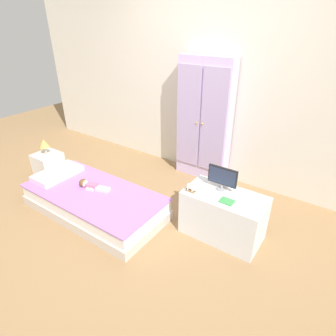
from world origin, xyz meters
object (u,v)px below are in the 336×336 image
at_px(doll, 89,185).
at_px(book_green, 227,201).
at_px(nightstand, 49,166).
at_px(wardrobe, 204,121).
at_px(bed, 95,201).
at_px(tv_stand, 223,215).
at_px(rocking_horse_toy, 191,186).
at_px(table_lamp, 44,144).
at_px(tv_monitor, 222,177).

xyz_separation_m(doll, book_green, (1.56, 0.34, 0.19)).
relative_size(nightstand, wardrobe, 0.23).
bearing_deg(nightstand, wardrobe, 37.66).
xyz_separation_m(bed, tv_stand, (1.40, 0.47, 0.11)).
bearing_deg(rocking_horse_toy, wardrobe, 113.26).
distance_m(bed, nightstand, 1.11).
bearing_deg(doll, book_green, 12.22).
height_order(doll, table_lamp, table_lamp).
relative_size(bed, nightstand, 4.36).
relative_size(bed, table_lamp, 7.91).
bearing_deg(wardrobe, book_green, -52.18).
relative_size(nightstand, book_green, 3.00).
height_order(doll, wardrobe, wardrobe).
distance_m(nightstand, rocking_horse_toy, 2.23).
relative_size(wardrobe, rocking_horse_toy, 12.94).
bearing_deg(rocking_horse_toy, bed, -162.85).
relative_size(wardrobe, tv_stand, 2.04).
xyz_separation_m(doll, table_lamp, (-0.99, 0.14, 0.22)).
distance_m(tv_stand, tv_monitor, 0.40).
xyz_separation_m(nightstand, rocking_horse_toy, (2.19, 0.16, 0.36)).
relative_size(wardrobe, tv_monitor, 5.41).
height_order(doll, tv_stand, tv_stand).
distance_m(doll, tv_monitor, 1.55).
distance_m(rocking_horse_toy, book_green, 0.37).
bearing_deg(tv_monitor, book_green, -50.83).
distance_m(table_lamp, tv_monitor, 2.45).
height_order(wardrobe, tv_stand, wardrobe).
relative_size(tv_stand, book_green, 6.26).
bearing_deg(rocking_horse_toy, book_green, 5.71).
height_order(tv_monitor, book_green, tv_monitor).
relative_size(nightstand, rocking_horse_toy, 3.04).
bearing_deg(tv_monitor, bed, -157.51).
relative_size(tv_monitor, rocking_horse_toy, 2.39).
bearing_deg(table_lamp, wardrobe, 37.66).
height_order(table_lamp, tv_monitor, tv_monitor).
bearing_deg(nightstand, tv_monitor, 8.77).
bearing_deg(wardrobe, table_lamp, -142.34).
relative_size(nightstand, tv_monitor, 1.27).
distance_m(bed, doll, 0.21).
height_order(bed, book_green, book_green).
bearing_deg(doll, rocking_horse_toy, 14.17).
height_order(bed, doll, doll).
distance_m(nightstand, tv_stand, 2.52).
xyz_separation_m(nightstand, tv_stand, (2.50, 0.30, 0.06)).
relative_size(doll, table_lamp, 1.84).
xyz_separation_m(doll, rocking_horse_toy, (1.19, 0.30, 0.25)).
xyz_separation_m(nightstand, wardrobe, (1.70, 1.31, 0.63)).
bearing_deg(bed, table_lamp, 171.07).
bearing_deg(doll, wardrobe, 64.12).
bearing_deg(doll, table_lamp, 172.11).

